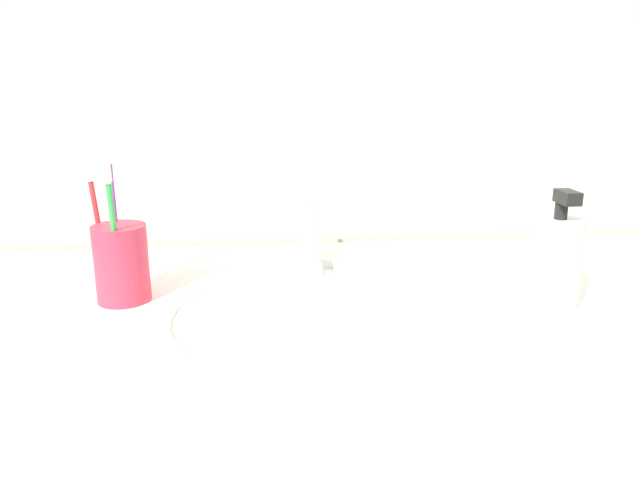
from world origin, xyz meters
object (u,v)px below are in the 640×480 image
toothbrush_red (98,220)px  toothbrush_green (113,226)px  toothbrush_cup (122,263)px  faucet (309,235)px  toothbrush_purple (114,210)px  soap_dispenser (555,262)px

toothbrush_red → toothbrush_green: (0.03, -0.05, 0.00)m
toothbrush_cup → toothbrush_green: toothbrush_green is taller
faucet → toothbrush_cup: toothbrush_cup is taller
toothbrush_purple → toothbrush_red: toothbrush_purple is taller
toothbrush_red → toothbrush_green: toothbrush_green is taller
toothbrush_purple → soap_dispenser: 0.58m
faucet → toothbrush_red: 0.31m
faucet → toothbrush_purple: bearing=-161.4°
toothbrush_cup → toothbrush_purple: size_ratio=0.52×
faucet → toothbrush_cup: (-0.26, -0.12, 0.00)m
toothbrush_green → toothbrush_purple: bearing=101.4°
faucet → toothbrush_purple: size_ratio=0.70×
toothbrush_purple → faucet: bearing=18.6°
toothbrush_red → toothbrush_purple: bearing=25.3°
faucet → toothbrush_red: bearing=-160.9°
toothbrush_red → toothbrush_cup: bearing=-35.2°
faucet → toothbrush_green: toothbrush_green is taller
faucet → toothbrush_red: size_ratio=0.79×
faucet → toothbrush_purple: toothbrush_purple is taller
toothbrush_purple → toothbrush_green: (0.01, -0.06, -0.01)m
faucet → toothbrush_green: bearing=-149.9°
toothbrush_cup → toothbrush_purple: toothbrush_purple is taller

